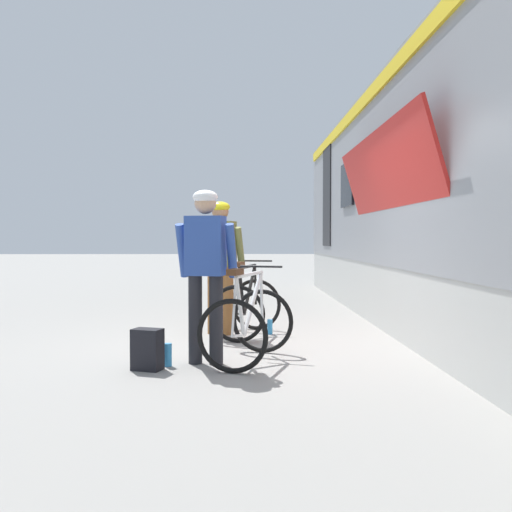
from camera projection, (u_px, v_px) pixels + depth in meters
The scene contains 9 objects.
ground_plane at pixel (260, 348), 6.67m from camera, with size 80.00×80.00×0.00m, color gray.
train_car at pixel (512, 184), 7.25m from camera, with size 3.28×16.48×3.88m.
cyclist_near_in_blue at pixel (206, 260), 5.79m from camera, with size 0.65×0.40×1.76m.
cyclist_far_in_olive at pixel (220, 255), 7.60m from camera, with size 0.66×0.44×1.76m.
bicycle_near_white at pixel (248, 323), 5.87m from camera, with size 1.01×1.24×0.99m.
bicycle_far_black at pixel (247, 305), 7.47m from camera, with size 0.95×1.21×0.99m.
backpack_on_platform at pixel (147, 349), 5.54m from camera, with size 0.28×0.18×0.40m, color black.
water_bottle_near_the_bikes at pixel (270, 327), 7.61m from camera, with size 0.07×0.07×0.20m, color #338CCC.
water_bottle_by_the_backpack at pixel (168, 355), 5.70m from camera, with size 0.08×0.08×0.23m, color #338CCC.
Camera 1 is at (-0.20, -6.64, 1.27)m, focal length 40.24 mm.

